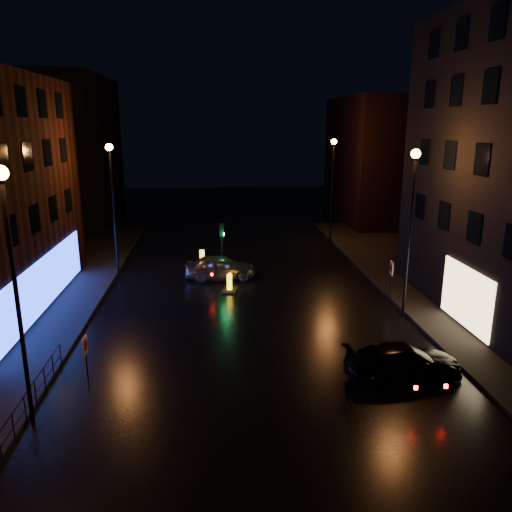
% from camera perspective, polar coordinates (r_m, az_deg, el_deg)
% --- Properties ---
extents(ground, '(120.00, 120.00, 0.00)m').
position_cam_1_polar(ground, '(19.59, 0.77, -14.18)').
color(ground, black).
rests_on(ground, ground).
extents(pavement_right, '(12.00, 44.00, 0.15)m').
position_cam_1_polar(pavement_right, '(31.05, 25.82, -4.35)').
color(pavement_right, black).
rests_on(pavement_right, ground).
extents(building_far_left, '(8.00, 16.00, 14.00)m').
position_cam_1_polar(building_far_left, '(53.99, -20.79, 11.29)').
color(building_far_left, black).
rests_on(building_far_left, ground).
extents(building_far_right, '(8.00, 14.00, 12.00)m').
position_cam_1_polar(building_far_right, '(51.94, 14.00, 10.59)').
color(building_far_right, black).
rests_on(building_far_right, ground).
extents(street_lamp_lnear, '(0.44, 0.44, 8.37)m').
position_cam_1_polar(street_lamp_lnear, '(16.67, -26.12, -0.39)').
color(street_lamp_lnear, black).
rests_on(street_lamp_lnear, ground).
extents(street_lamp_lfar, '(0.44, 0.44, 8.37)m').
position_cam_1_polar(street_lamp_lfar, '(31.85, -16.09, 7.19)').
color(street_lamp_lfar, black).
rests_on(street_lamp_lfar, ground).
extents(street_lamp_rnear, '(0.44, 0.44, 8.37)m').
position_cam_1_polar(street_lamp_rnear, '(25.25, 17.33, 5.21)').
color(street_lamp_rnear, black).
rests_on(street_lamp_rnear, ground).
extents(street_lamp_rfar, '(0.44, 0.44, 8.37)m').
position_cam_1_polar(street_lamp_rfar, '(40.38, 8.75, 9.11)').
color(street_lamp_rfar, black).
rests_on(street_lamp_rfar, ground).
extents(traffic_signal, '(1.40, 2.40, 3.45)m').
position_cam_1_polar(traffic_signal, '(32.32, -3.88, -1.33)').
color(traffic_signal, black).
rests_on(traffic_signal, ground).
extents(guard_railing, '(0.05, 6.04, 1.00)m').
position_cam_1_polar(guard_railing, '(19.31, -23.97, -13.55)').
color(guard_railing, black).
rests_on(guard_railing, ground).
extents(silver_hatchback, '(4.43, 1.83, 1.50)m').
position_cam_1_polar(silver_hatchback, '(31.60, -4.12, -1.25)').
color(silver_hatchback, '#A3A5AB').
rests_on(silver_hatchback, ground).
extents(dark_sedan, '(4.70, 2.26, 1.32)m').
position_cam_1_polar(dark_sedan, '(20.42, 16.50, -11.48)').
color(dark_sedan, black).
rests_on(dark_sedan, ground).
extents(bollard_near, '(1.01, 1.31, 1.03)m').
position_cam_1_polar(bollard_near, '(29.29, -3.04, -3.62)').
color(bollard_near, black).
rests_on(bollard_near, ground).
extents(bollard_far, '(1.14, 1.48, 1.15)m').
position_cam_1_polar(bollard_far, '(34.49, -6.17, -0.77)').
color(bollard_far, black).
rests_on(bollard_far, ground).
extents(road_sign_left, '(0.08, 0.50, 2.04)m').
position_cam_1_polar(road_sign_left, '(19.53, -18.91, -10.11)').
color(road_sign_left, black).
rests_on(road_sign_left, ground).
extents(road_sign_right, '(0.11, 0.55, 2.28)m').
position_cam_1_polar(road_sign_right, '(28.17, 15.21, -1.74)').
color(road_sign_right, black).
rests_on(road_sign_right, ground).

